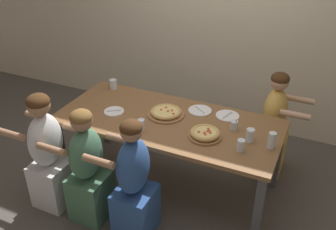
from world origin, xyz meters
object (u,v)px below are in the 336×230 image
(drinking_glass_d, at_px, (113,85))
(drinking_glass_e, at_px, (241,146))
(pizza_board_second, at_px, (166,113))
(cocktail_glass_blue, at_px, (234,126))
(drinking_glass_a, at_px, (272,141))
(diner_near_center, at_px, (134,185))
(drinking_glass_c, at_px, (250,136))
(diner_near_midleft, at_px, (88,171))
(diner_near_left, at_px, (48,156))
(pizza_board_main, at_px, (205,134))
(empty_plate_b, at_px, (227,116))
(diner_far_right, at_px, (273,128))
(drinking_glass_b, at_px, (141,125))
(empty_plate_a, at_px, (114,111))
(empty_plate_c, at_px, (200,111))

(drinking_glass_d, relative_size, drinking_glass_e, 0.99)
(pizza_board_second, bearing_deg, cocktail_glass_blue, 2.14)
(drinking_glass_a, bearing_deg, drinking_glass_e, -145.92)
(diner_near_center, bearing_deg, cocktail_glass_blue, -37.64)
(drinking_glass_c, height_order, drinking_glass_d, drinking_glass_c)
(drinking_glass_a, relative_size, diner_near_midleft, 0.13)
(diner_near_left, xyz_separation_m, diner_near_center, (0.89, -0.00, -0.03))
(pizza_board_main, bearing_deg, diner_near_midleft, -147.43)
(empty_plate_b, bearing_deg, drinking_glass_c, -48.50)
(empty_plate_b, relative_size, drinking_glass_c, 1.86)
(empty_plate_b, xyz_separation_m, diner_far_right, (0.39, 0.40, -0.26))
(drinking_glass_b, relative_size, drinking_glass_c, 0.88)
(drinking_glass_b, distance_m, diner_far_right, 1.43)
(empty_plate_b, xyz_separation_m, drinking_glass_b, (-0.63, -0.56, 0.04))
(drinking_glass_c, bearing_deg, diner_near_center, -140.24)
(cocktail_glass_blue, xyz_separation_m, diner_near_center, (-0.61, -0.78, -0.30))
(drinking_glass_e, relative_size, diner_far_right, 0.09)
(diner_near_center, bearing_deg, empty_plate_b, -26.19)
(cocktail_glass_blue, height_order, diner_far_right, diner_far_right)
(diner_near_left, bearing_deg, drinking_glass_d, -3.57)
(drinking_glass_e, bearing_deg, drinking_glass_b, -176.64)
(cocktail_glass_blue, relative_size, drinking_glass_a, 0.72)
(empty_plate_b, bearing_deg, empty_plate_a, -159.79)
(pizza_board_second, distance_m, diner_near_midleft, 0.91)
(drinking_glass_b, bearing_deg, drinking_glass_a, 10.23)
(diner_far_right, bearing_deg, diner_near_center, -32.23)
(cocktail_glass_blue, height_order, drinking_glass_b, same)
(pizza_board_second, relative_size, cocktail_glass_blue, 3.31)
(drinking_glass_b, relative_size, drinking_glass_e, 0.99)
(drinking_glass_e, distance_m, diner_near_center, 0.94)
(empty_plate_c, height_order, diner_near_left, diner_near_left)
(diner_near_left, bearing_deg, drinking_glass_c, -68.77)
(cocktail_glass_blue, distance_m, drinking_glass_b, 0.83)
(drinking_glass_c, bearing_deg, diner_near_midleft, -152.39)
(empty_plate_c, height_order, drinking_glass_a, drinking_glass_a)
(cocktail_glass_blue, xyz_separation_m, diner_far_right, (0.27, 0.60, -0.29))
(cocktail_glass_blue, xyz_separation_m, diner_near_left, (-1.50, -0.78, -0.27))
(pizza_board_main, relative_size, empty_plate_b, 1.32)
(cocktail_glass_blue, bearing_deg, drinking_glass_c, -36.88)
(drinking_glass_b, relative_size, drinking_glass_d, 1.00)
(pizza_board_main, xyz_separation_m, pizza_board_second, (-0.47, 0.20, -0.00))
(drinking_glass_a, bearing_deg, pizza_board_second, 172.69)
(pizza_board_main, xyz_separation_m, diner_near_left, (-1.30, -0.56, -0.26))
(drinking_glass_a, height_order, diner_near_left, diner_near_left)
(diner_near_center, bearing_deg, drinking_glass_c, -50.24)
(pizza_board_main, xyz_separation_m, empty_plate_a, (-0.96, 0.05, -0.03))
(empty_plate_c, bearing_deg, drinking_glass_c, -29.36)
(drinking_glass_d, bearing_deg, diner_near_midleft, -70.84)
(diner_near_midleft, bearing_deg, empty_plate_b, -43.85)
(empty_plate_b, bearing_deg, drinking_glass_d, 177.13)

